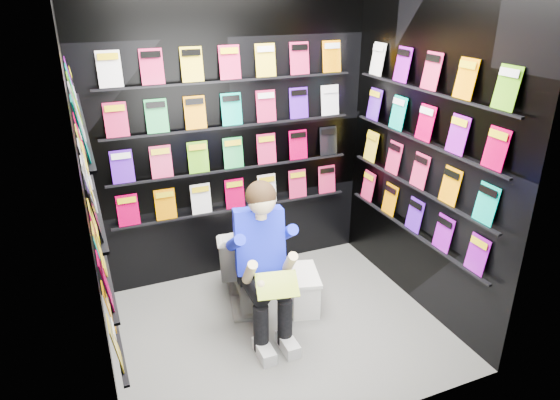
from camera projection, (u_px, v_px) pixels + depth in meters
name	position (u px, v px, depth m)	size (l,w,h in m)	color
floor	(278.00, 329.00, 3.80)	(2.40, 2.40, 0.00)	#62625F
wall_back	(231.00, 131.00, 4.13)	(2.40, 0.04, 2.60)	black
wall_front	(356.00, 232.00, 2.44)	(2.40, 0.04, 2.60)	black
wall_left	(85.00, 196.00, 2.86)	(0.04, 2.00, 2.60)	black
wall_right	(426.00, 147.00, 3.71)	(0.04, 2.00, 2.60)	black
comics_back	(232.00, 131.00, 4.11)	(2.10, 0.06, 1.37)	#C00043
comics_left	(90.00, 194.00, 2.87)	(0.06, 1.70, 1.37)	#C00043
comics_right	(423.00, 147.00, 3.70)	(0.06, 1.70, 1.37)	#C00043
toilet	(243.00, 261.00, 4.01)	(0.42, 0.75, 0.73)	silver
longbox	(303.00, 291.00, 4.02)	(0.21, 0.38, 0.29)	white
longbox_lid	(303.00, 275.00, 3.95)	(0.23, 0.40, 0.03)	white
reader	(258.00, 241.00, 3.54)	(0.47, 0.69, 1.27)	#111CF0
held_comic	(277.00, 285.00, 3.31)	(0.28, 0.01, 0.20)	#28921D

